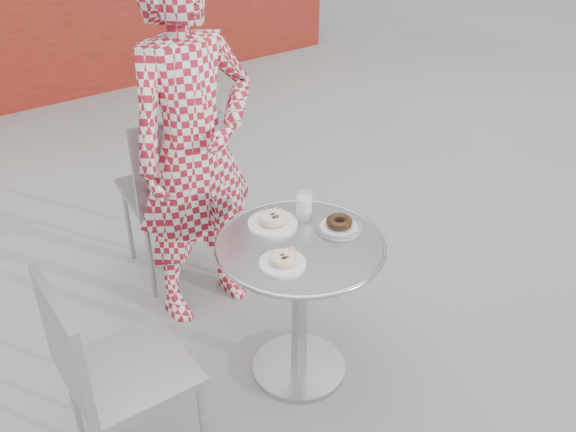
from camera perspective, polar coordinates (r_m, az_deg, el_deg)
ground at (r=2.83m, az=0.01°, el=-13.55°), size 60.00×60.00×0.00m
bistro_table at (r=2.51m, az=1.08°, el=-5.43°), size 0.65×0.65×0.66m
chair_far at (r=3.29m, az=-10.09°, el=-0.59°), size 0.49×0.49×0.91m
chair_left at (r=2.42m, az=-13.63°, el=-16.15°), size 0.41×0.40×0.83m
seated_person at (r=2.78m, az=-8.35°, el=5.80°), size 0.61×0.42×1.62m
plate_far at (r=2.51m, az=-1.38°, el=-0.42°), size 0.20×0.20×0.05m
plate_near at (r=2.29m, az=-0.45°, el=-3.94°), size 0.17×0.17×0.05m
plate_checker at (r=2.50m, az=4.57°, el=-0.81°), size 0.18×0.18×0.05m
milk_cup at (r=2.54m, az=1.43°, el=0.90°), size 0.07×0.07×0.11m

